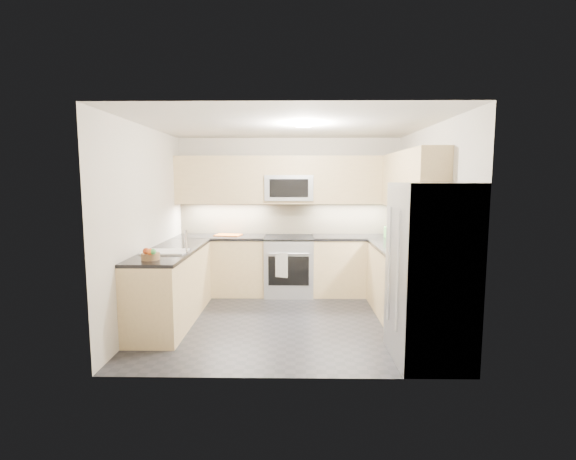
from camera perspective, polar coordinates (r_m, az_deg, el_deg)
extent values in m
cube|color=#24252A|center=(5.58, -0.06, -12.25)|extent=(3.60, 3.20, 0.00)
cube|color=beige|center=(5.31, -0.06, 14.15)|extent=(3.60, 3.20, 0.02)
cube|color=beige|center=(6.89, 0.16, 2.07)|extent=(3.60, 0.02, 2.50)
cube|color=beige|center=(3.72, -0.46, -2.06)|extent=(3.60, 0.02, 2.50)
cube|color=beige|center=(5.63, -18.72, 0.62)|extent=(0.02, 3.20, 2.50)
cube|color=beige|center=(5.57, 18.79, 0.56)|extent=(0.02, 3.20, 2.50)
cube|color=#D9BC83|center=(6.81, -9.11, -4.88)|extent=(1.42, 0.60, 0.90)
cube|color=#D9BC83|center=(6.79, 9.40, -4.93)|extent=(1.42, 0.60, 0.90)
cube|color=#D9BC83|center=(5.77, 15.16, -7.19)|extent=(0.60, 1.70, 0.90)
cube|color=#D9BC83|center=(5.67, -15.52, -7.44)|extent=(0.60, 2.00, 0.90)
cube|color=black|center=(6.74, -9.19, -0.96)|extent=(1.42, 0.63, 0.04)
cube|color=black|center=(6.71, 9.48, -1.00)|extent=(1.42, 0.63, 0.04)
cube|color=black|center=(5.67, 15.31, -2.58)|extent=(0.63, 1.70, 0.04)
cube|color=black|center=(5.58, -15.68, -2.75)|extent=(0.63, 2.00, 0.04)
cube|color=#D9BC83|center=(6.69, 0.14, 6.85)|extent=(3.60, 0.35, 0.75)
cube|color=#D9BC83|center=(5.75, 16.50, 6.57)|extent=(0.35, 1.95, 0.75)
cube|color=tan|center=(6.89, 0.16, 1.61)|extent=(3.60, 0.01, 0.51)
cube|color=tan|center=(6.00, 17.41, 0.51)|extent=(0.01, 2.30, 0.51)
cube|color=#A4A7AC|center=(6.69, 0.12, -4.97)|extent=(0.76, 0.65, 0.91)
cube|color=black|center=(6.61, 0.12, -1.06)|extent=(0.76, 0.65, 0.03)
cube|color=black|center=(6.37, 0.08, -5.62)|extent=(0.62, 0.02, 0.45)
cylinder|color=#B2B5BA|center=(6.29, 0.08, -3.26)|extent=(0.60, 0.02, 0.02)
cube|color=#9FA2A6|center=(6.67, 0.14, 5.78)|extent=(0.76, 0.40, 0.40)
cube|color=black|center=(6.47, 0.12, 5.74)|extent=(0.60, 0.01, 0.28)
cube|color=#929499|center=(4.44, 18.85, -5.56)|extent=(0.70, 0.90, 1.80)
cylinder|color=#B2B5BA|center=(4.16, 14.76, -5.54)|extent=(0.02, 0.02, 1.20)
cylinder|color=#B2B5BA|center=(4.50, 13.67, -4.57)|extent=(0.02, 0.02, 1.20)
cube|color=white|center=(5.35, -16.42, -3.61)|extent=(0.52, 0.38, 0.16)
cylinder|color=silver|center=(5.24, -13.78, -1.52)|extent=(0.03, 0.03, 0.28)
cylinder|color=#57B04B|center=(6.68, 14.18, -0.27)|extent=(0.33, 0.33, 0.16)
cube|color=#C55512|center=(6.77, -8.18, -0.67)|extent=(0.45, 0.35, 0.01)
cylinder|color=olive|center=(4.91, -18.28, -3.45)|extent=(0.26, 0.26, 0.07)
sphere|color=#9E3512|center=(4.80, -18.83, -2.75)|extent=(0.07, 0.07, 0.07)
sphere|color=green|center=(4.74, -17.97, -2.84)|extent=(0.07, 0.07, 0.07)
cube|color=silver|center=(6.31, -0.90, -4.81)|extent=(0.19, 0.09, 0.38)
sphere|color=#DF5918|center=(4.75, -18.34, -2.85)|extent=(0.08, 0.08, 0.08)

